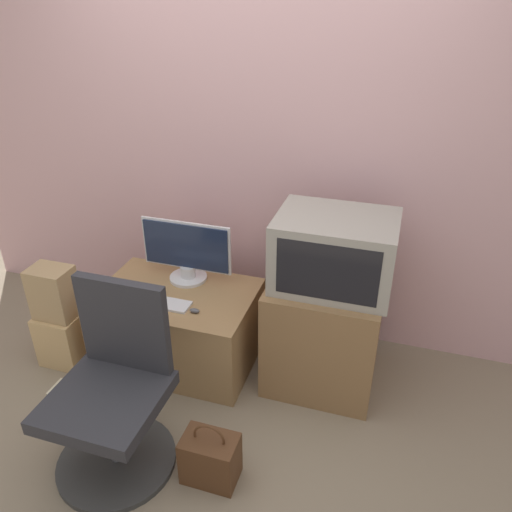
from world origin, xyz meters
The scene contains 13 objects.
ground_plane centered at (0.00, 0.00, 0.00)m, with size 12.00×12.00×0.00m, color #7F705B.
wall_back centered at (0.00, 1.32, 1.30)m, with size 4.40×0.05×2.60m.
desk centered at (-0.33, 0.74, 0.25)m, with size 0.94×0.63×0.49m.
side_stand centered at (0.56, 0.85, 0.33)m, with size 0.62×0.61×0.67m.
main_monitor centered at (-0.32, 0.91, 0.68)m, with size 0.57×0.23×0.39m.
keyboard centered at (-0.36, 0.60, 0.50)m, with size 0.35×0.12×0.01m.
mouse centered at (-0.14, 0.58, 0.50)m, with size 0.06×0.03×0.03m.
crt_tv centered at (0.58, 0.84, 0.87)m, with size 0.63×0.48×0.40m.
office_chair centered at (-0.29, -0.04, 0.39)m, with size 0.58×0.58×0.93m.
cardboard_box_lower centered at (-1.02, 0.51, 0.17)m, with size 0.26×0.24×0.34m.
cardboard_box_upper centered at (-1.02, 0.51, 0.50)m, with size 0.24×0.18×0.32m.
handbag centered at (0.19, -0.03, 0.13)m, with size 0.26×0.17×0.34m.
book centered at (-0.85, 0.25, 0.01)m, with size 0.16×0.14×0.02m.
Camera 1 is at (0.88, -1.52, 2.10)m, focal length 35.00 mm.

